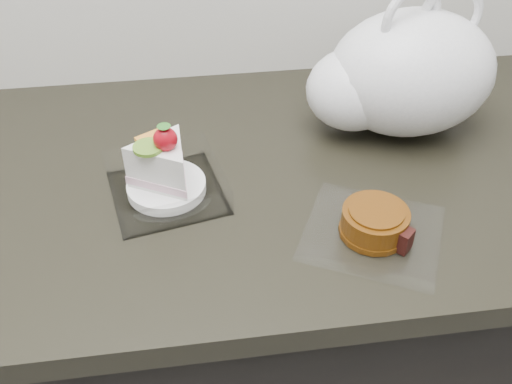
# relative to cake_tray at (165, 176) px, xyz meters

# --- Properties ---
(counter) EXTENTS (2.04, 0.64, 0.90)m
(counter) POSITION_rel_cake_tray_xyz_m (-0.03, 0.05, -0.48)
(counter) COLOR black
(counter) RESTS_ON ground
(cake_tray) EXTENTS (0.19, 0.19, 0.13)m
(cake_tray) POSITION_rel_cake_tray_xyz_m (0.00, 0.00, 0.00)
(cake_tray) COLOR white
(cake_tray) RESTS_ON counter
(mooncake_wrap) EXTENTS (0.24, 0.24, 0.04)m
(mooncake_wrap) POSITION_rel_cake_tray_xyz_m (0.28, -0.13, -0.02)
(mooncake_wrap) COLOR white
(mooncake_wrap) RESTS_ON counter
(plastic_bag) EXTENTS (0.34, 0.27, 0.25)m
(plastic_bag) POSITION_rel_cake_tray_xyz_m (0.39, 0.13, 0.07)
(plastic_bag) COLOR white
(plastic_bag) RESTS_ON counter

